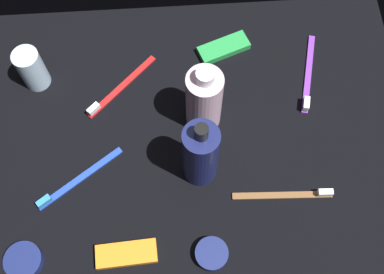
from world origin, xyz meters
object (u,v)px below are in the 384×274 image
at_px(lotion_bottle, 200,154).
at_px(toothbrush_brown, 289,195).
at_px(toothbrush_red, 118,89).
at_px(bodywash_bottle, 204,100).
at_px(cream_tin_left, 24,261).
at_px(deodorant_stick, 32,69).
at_px(cream_tin_right, 212,254).
at_px(snack_bar_green, 224,48).
at_px(toothbrush_blue, 75,181).
at_px(snack_bar_orange, 127,254).
at_px(toothbrush_purple, 308,77).

distance_m(lotion_bottle, toothbrush_brown, 0.18).
bearing_deg(toothbrush_red, bodywash_bottle, 156.46).
distance_m(lotion_bottle, cream_tin_left, 0.35).
xyz_separation_m(deodorant_stick, cream_tin_left, (0.00, 0.35, -0.04)).
relative_size(toothbrush_red, cream_tin_right, 2.40).
xyz_separation_m(toothbrush_red, cream_tin_right, (-0.16, 0.33, 0.00)).
xyz_separation_m(toothbrush_brown, snack_bar_green, (0.09, -0.32, 0.00)).
bearing_deg(cream_tin_right, toothbrush_blue, -31.86).
distance_m(bodywash_bottle, toothbrush_blue, 0.28).
relative_size(snack_bar_orange, snack_bar_green, 1.00).
relative_size(bodywash_bottle, cream_tin_left, 2.64).
height_order(toothbrush_red, toothbrush_blue, same).
bearing_deg(toothbrush_purple, snack_bar_green, -25.90).
xyz_separation_m(bodywash_bottle, toothbrush_brown, (-0.14, 0.16, -0.07)).
relative_size(deodorant_stick, toothbrush_brown, 0.51).
bearing_deg(cream_tin_left, snack_bar_green, -133.07).
bearing_deg(toothbrush_brown, deodorant_stick, -30.05).
height_order(toothbrush_brown, cream_tin_left, same).
bearing_deg(toothbrush_blue, snack_bar_green, -137.95).
relative_size(toothbrush_purple, toothbrush_brown, 0.98).
bearing_deg(snack_bar_orange, toothbrush_red, -90.96).
bearing_deg(cream_tin_left, snack_bar_orange, -179.88).
xyz_separation_m(bodywash_bottle, toothbrush_red, (0.16, -0.07, -0.07)).
height_order(deodorant_stick, toothbrush_blue, deodorant_stick).
bearing_deg(cream_tin_left, toothbrush_brown, -169.43).
relative_size(bodywash_bottle, toothbrush_red, 1.23).
distance_m(toothbrush_brown, cream_tin_left, 0.47).
distance_m(snack_bar_orange, snack_bar_green, 0.45).
distance_m(toothbrush_purple, toothbrush_brown, 0.25).
bearing_deg(snack_bar_orange, snack_bar_green, -120.03).
height_order(toothbrush_purple, cream_tin_right, toothbrush_purple).
bearing_deg(deodorant_stick, toothbrush_blue, 110.19).
bearing_deg(deodorant_stick, cream_tin_left, 89.66).
bearing_deg(lotion_bottle, snack_bar_orange, 46.91).
distance_m(deodorant_stick, cream_tin_left, 0.36).
xyz_separation_m(toothbrush_blue, cream_tin_right, (-0.24, 0.15, 0.00)).
bearing_deg(toothbrush_red, toothbrush_purple, -179.69).
distance_m(toothbrush_red, toothbrush_purple, 0.38).
bearing_deg(cream_tin_right, lotion_bottle, -86.74).
xyz_separation_m(toothbrush_purple, cream_tin_right, (0.22, 0.33, 0.00)).
bearing_deg(snack_bar_green, bodywash_bottle, 50.29).
bearing_deg(toothbrush_blue, toothbrush_red, -112.98).
distance_m(bodywash_bottle, snack_bar_green, 0.17).
bearing_deg(toothbrush_purple, snack_bar_orange, 41.60).
xyz_separation_m(toothbrush_blue, cream_tin_left, (0.08, 0.14, 0.00)).
xyz_separation_m(bodywash_bottle, cream_tin_left, (0.32, 0.25, -0.07)).
bearing_deg(toothbrush_brown, toothbrush_blue, -7.50).
bearing_deg(toothbrush_blue, cream_tin_left, 59.13).
distance_m(snack_bar_orange, cream_tin_left, 0.17).
distance_m(bodywash_bottle, cream_tin_right, 0.27).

